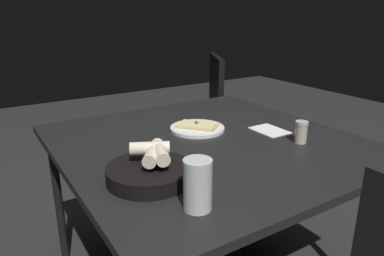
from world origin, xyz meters
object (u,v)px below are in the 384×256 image
bread_basket (150,170)px  dining_table (207,151)px  pepper_shaker (301,133)px  chair_far (200,114)px  beer_glass (198,188)px  pizza_plate (197,128)px

bread_basket → dining_table: bearing=119.5°
pepper_shaker → chair_far: bearing=167.8°
bread_basket → chair_far: size_ratio=0.29×
dining_table → beer_glass: bearing=-37.4°
bread_basket → chair_far: bearing=140.2°
bread_basket → beer_glass: (0.22, 0.03, 0.03)m
pizza_plate → chair_far: 0.92m
pizza_plate → chair_far: size_ratio=0.26×
bread_basket → chair_far: 1.43m
chair_far → pizza_plate: bearing=-34.2°
pizza_plate → bread_basket: bread_basket is taller
chair_far → beer_glass: bearing=-33.6°
bread_basket → chair_far: chair_far is taller
beer_glass → dining_table: bearing=142.6°
pizza_plate → pepper_shaker: pepper_shaker is taller
beer_glass → chair_far: bearing=146.4°
dining_table → pizza_plate: (-0.13, 0.04, 0.06)m
dining_table → beer_glass: 0.55m
dining_table → pepper_shaker: size_ratio=13.13×
pizza_plate → bread_basket: size_ratio=0.89×
pepper_shaker → bread_basket: bearing=-91.8°
dining_table → chair_far: chair_far is taller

